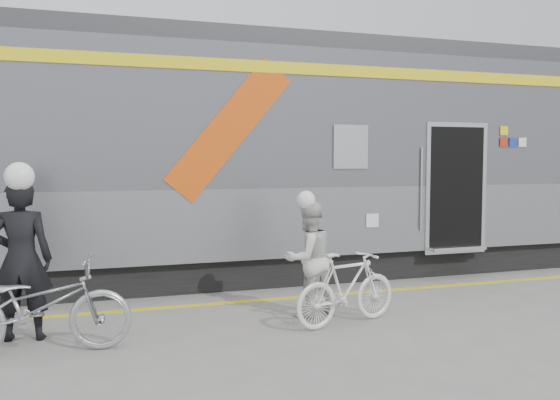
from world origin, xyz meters
name	(u,v)px	position (x,y,z in m)	size (l,w,h in m)	color
ground	(340,342)	(0.00, 0.00, 0.00)	(90.00, 90.00, 0.00)	slate
train	(306,159)	(1.17, 4.19, 2.05)	(24.00, 3.17, 4.10)	black
safety_strip	(280,299)	(0.00, 2.15, 0.00)	(24.00, 0.12, 0.01)	yellow
man	(21,260)	(-3.40, 1.21, 0.92)	(0.67, 0.44, 1.84)	black
bicycle_left	(38,306)	(-3.20, 0.66, 0.51)	(0.67, 1.93, 1.01)	#A7A9AE
woman	(308,259)	(0.06, 1.17, 0.75)	(0.73, 0.57, 1.51)	beige
bicycle_right	(347,288)	(0.36, 0.62, 0.46)	(0.43, 1.52, 0.91)	silver
helmet_man	(18,164)	(-3.40, 1.21, 2.00)	(0.32, 0.32, 0.32)	white
helmet_woman	(309,192)	(0.06, 1.17, 1.63)	(0.24, 0.24, 0.24)	white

